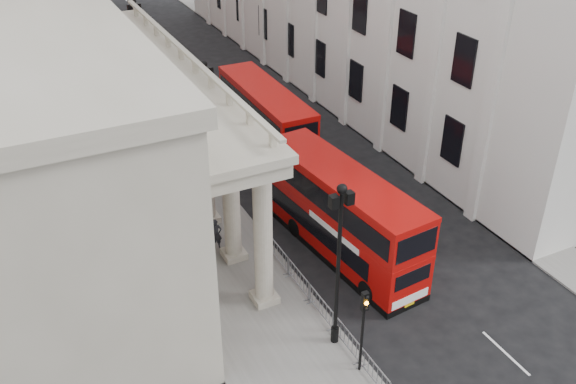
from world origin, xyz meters
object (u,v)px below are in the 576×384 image
at_px(lamp_post_mid, 207,116).
at_px(lamp_post_north, 138,42).
at_px(lamp_post_south, 339,257).
at_px(bus_far, 266,119).
at_px(pedestrian_c, 156,171).
at_px(traffic_light, 364,318).
at_px(pedestrian_b, 173,199).
at_px(pedestrian_a, 216,235).
at_px(bus_near, 342,212).

height_order(lamp_post_mid, lamp_post_north, same).
height_order(lamp_post_south, bus_far, lamp_post_south).
bearing_deg(pedestrian_c, traffic_light, -85.77).
height_order(lamp_post_mid, pedestrian_c, lamp_post_mid).
relative_size(lamp_post_north, traffic_light, 1.93).
bearing_deg(lamp_post_north, bus_far, -68.49).
distance_m(lamp_post_mid, pedestrian_b, 5.51).
distance_m(bus_far, pedestrian_c, 8.58).
xyz_separation_m(lamp_post_mid, traffic_light, (0.10, -18.02, -1.80)).
xyz_separation_m(bus_far, pedestrian_a, (-7.46, -9.67, -1.45)).
xyz_separation_m(bus_near, pedestrian_b, (-7.02, 7.96, -1.65)).
xyz_separation_m(lamp_post_south, traffic_light, (0.10, -2.02, -1.80)).
relative_size(lamp_post_south, pedestrian_c, 4.40).
bearing_deg(pedestrian_c, lamp_post_south, -85.02).
bearing_deg(lamp_post_mid, traffic_light, -89.68).
relative_size(traffic_light, bus_far, 0.39).
distance_m(traffic_light, pedestrian_b, 16.45).
height_order(lamp_post_mid, pedestrian_a, lamp_post_mid).
relative_size(lamp_post_north, bus_near, 0.71).
bearing_deg(pedestrian_b, bus_near, 107.36).
xyz_separation_m(lamp_post_north, traffic_light, (0.10, -34.02, -1.80)).
height_order(lamp_post_south, bus_near, lamp_post_south).
distance_m(lamp_post_south, pedestrian_c, 18.31).
relative_size(lamp_post_mid, lamp_post_north, 1.00).
relative_size(pedestrian_b, pedestrian_c, 0.86).
distance_m(lamp_post_mid, traffic_light, 18.11).
height_order(lamp_post_south, lamp_post_mid, same).
height_order(bus_near, pedestrian_c, bus_near).
height_order(lamp_post_north, pedestrian_c, lamp_post_north).
bearing_deg(pedestrian_b, lamp_post_mid, -171.42).
distance_m(traffic_light, pedestrian_a, 11.60).
bearing_deg(pedestrian_c, bus_near, -64.24).
height_order(bus_far, pedestrian_b, bus_far).
relative_size(lamp_post_mid, pedestrian_a, 4.53).
relative_size(traffic_light, bus_near, 0.37).
distance_m(lamp_post_mid, lamp_post_north, 16.00).
distance_m(lamp_post_mid, pedestrian_a, 8.19).
xyz_separation_m(pedestrian_a, pedestrian_b, (-0.95, 4.80, -0.10)).
bearing_deg(lamp_post_south, pedestrian_b, 102.95).
distance_m(lamp_post_north, pedestrian_a, 23.28).
bearing_deg(traffic_light, bus_near, 65.13).
bearing_deg(bus_far, lamp_post_south, -104.90).
height_order(lamp_post_south, lamp_post_north, same).
bearing_deg(lamp_post_north, bus_near, -81.67).
bearing_deg(traffic_light, bus_far, 76.26).
relative_size(lamp_post_mid, bus_far, 0.75).
distance_m(traffic_light, pedestrian_c, 20.01).
height_order(traffic_light, bus_far, bus_far).
relative_size(traffic_light, pedestrian_b, 2.64).
height_order(pedestrian_a, pedestrian_b, pedestrian_a).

